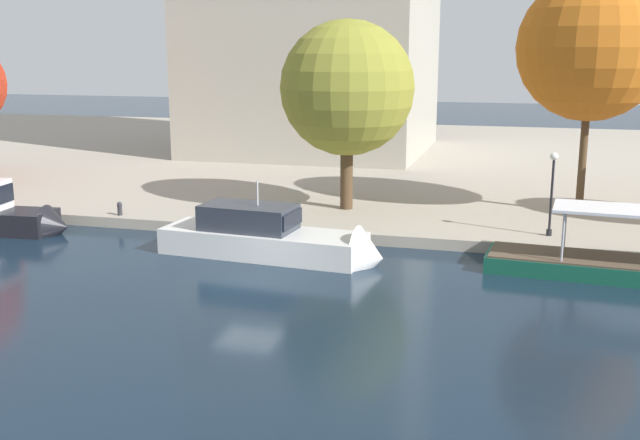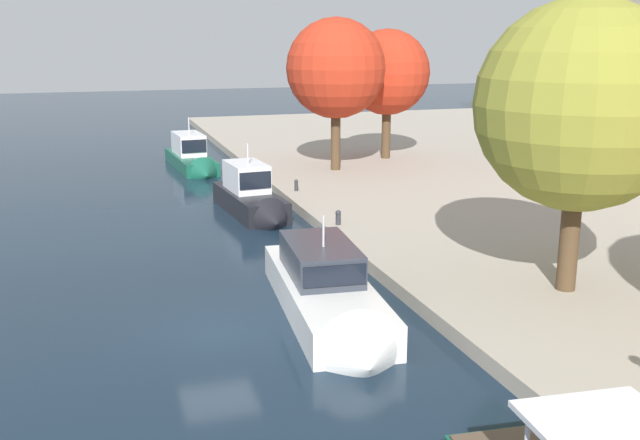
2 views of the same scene
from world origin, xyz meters
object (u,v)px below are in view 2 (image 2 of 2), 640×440
(mooring_bollard_0, at_px, (338,217))
(tree_0, at_px, (385,73))
(motor_yacht_1, at_px, (252,200))
(tree_4, at_px, (584,109))
(tree_2, at_px, (339,67))
(motor_yacht_2, at_px, (329,299))
(mooring_bollard_2, at_px, (296,185))
(motor_yacht_0, at_px, (192,160))

(mooring_bollard_0, distance_m, tree_0, 21.06)
(motor_yacht_1, height_order, tree_4, tree_4)
(mooring_bollard_0, bearing_deg, tree_4, 24.34)
(tree_2, bearing_deg, motor_yacht_2, -19.50)
(motor_yacht_1, distance_m, tree_4, 19.76)
(motor_yacht_2, bearing_deg, mooring_bollard_0, 164.30)
(mooring_bollard_2, distance_m, tree_2, 10.19)
(motor_yacht_1, height_order, tree_0, tree_0)
(tree_4, bearing_deg, motor_yacht_2, -97.75)
(mooring_bollard_2, xyz_separation_m, tree_0, (-9.47, 9.47, 5.89))
(tree_2, bearing_deg, tree_4, 0.42)
(mooring_bollard_0, height_order, mooring_bollard_2, mooring_bollard_0)
(motor_yacht_1, relative_size, tree_4, 0.81)
(mooring_bollard_2, bearing_deg, motor_yacht_0, -160.25)
(motor_yacht_0, distance_m, tree_0, 15.47)
(mooring_bollard_0, xyz_separation_m, tree_4, (11.32, 5.12, 6.16))
(motor_yacht_1, height_order, mooring_bollard_0, motor_yacht_1)
(motor_yacht_0, relative_size, motor_yacht_2, 0.90)
(mooring_bollard_0, height_order, tree_4, tree_4)
(tree_0, height_order, tree_4, tree_4)
(motor_yacht_1, bearing_deg, mooring_bollard_0, 24.09)
(mooring_bollard_2, xyz_separation_m, tree_4, (19.62, 4.93, 6.18))
(tree_2, xyz_separation_m, tree_4, (25.83, 0.19, -0.36))
(tree_2, height_order, tree_4, tree_4)
(motor_yacht_2, height_order, mooring_bollard_0, motor_yacht_2)
(motor_yacht_0, distance_m, mooring_bollard_2, 13.14)
(tree_2, relative_size, tree_4, 0.98)
(motor_yacht_2, bearing_deg, tree_2, 165.33)
(motor_yacht_0, xyz_separation_m, tree_4, (31.98, 9.36, 6.43))
(motor_yacht_0, xyz_separation_m, tree_0, (2.89, 13.91, 6.14))
(mooring_bollard_0, relative_size, mooring_bollard_2, 1.05)
(motor_yacht_0, distance_m, tree_4, 33.94)
(motor_yacht_1, relative_size, tree_0, 0.88)
(mooring_bollard_0, relative_size, tree_4, 0.07)
(motor_yacht_0, bearing_deg, tree_4, 12.33)
(motor_yacht_2, relative_size, mooring_bollard_2, 15.26)
(tree_0, bearing_deg, motor_yacht_0, -101.75)
(mooring_bollard_2, height_order, tree_0, tree_0)
(motor_yacht_2, height_order, tree_4, tree_4)
(motor_yacht_0, bearing_deg, motor_yacht_2, -3.13)
(motor_yacht_2, xyz_separation_m, mooring_bollard_0, (-10.11, 3.79, 0.27))
(mooring_bollard_2, relative_size, tree_0, 0.07)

